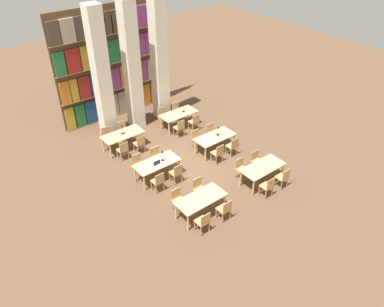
% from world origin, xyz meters
% --- Properties ---
extents(ground_plane, '(40.00, 40.00, 0.00)m').
position_xyz_m(ground_plane, '(0.00, 0.00, 0.00)').
color(ground_plane, brown).
extents(bookshelf_bank, '(6.05, 0.35, 5.50)m').
position_xyz_m(bookshelf_bank, '(-0.00, 5.77, 2.61)').
color(bookshelf_bank, brown).
rests_on(bookshelf_bank, ground_plane).
extents(pillar_left, '(0.64, 0.64, 6.00)m').
position_xyz_m(pillar_left, '(-1.51, 4.16, 3.00)').
color(pillar_left, silver).
rests_on(pillar_left, ground_plane).
extents(pillar_center, '(0.64, 0.64, 6.00)m').
position_xyz_m(pillar_center, '(0.00, 4.16, 3.00)').
color(pillar_center, silver).
rests_on(pillar_center, ground_plane).
extents(pillar_right, '(0.64, 0.64, 6.00)m').
position_xyz_m(pillar_right, '(1.51, 4.16, 3.00)').
color(pillar_right, silver).
rests_on(pillar_right, ground_plane).
extents(reading_table_0, '(1.82, 0.85, 0.76)m').
position_xyz_m(reading_table_0, '(-1.51, -2.69, 0.67)').
color(reading_table_0, tan).
rests_on(reading_table_0, ground_plane).
extents(chair_0, '(0.42, 0.40, 0.88)m').
position_xyz_m(chair_0, '(-1.98, -3.40, 0.48)').
color(chair_0, tan).
rests_on(chair_0, ground_plane).
extents(chair_1, '(0.42, 0.40, 0.88)m').
position_xyz_m(chair_1, '(-1.98, -1.98, 0.48)').
color(chair_1, tan).
rests_on(chair_1, ground_plane).
extents(chair_2, '(0.42, 0.40, 0.88)m').
position_xyz_m(chair_2, '(-1.01, -3.40, 0.48)').
color(chair_2, tan).
rests_on(chair_2, ground_plane).
extents(chair_3, '(0.42, 0.40, 0.88)m').
position_xyz_m(chair_3, '(-1.01, -1.98, 0.48)').
color(chair_3, tan).
rests_on(chair_3, ground_plane).
extents(reading_table_1, '(1.82, 0.85, 0.76)m').
position_xyz_m(reading_table_1, '(1.54, -2.76, 0.67)').
color(reading_table_1, tan).
rests_on(reading_table_1, ground_plane).
extents(chair_4, '(0.42, 0.40, 0.88)m').
position_xyz_m(chair_4, '(1.09, -3.47, 0.48)').
color(chair_4, tan).
rests_on(chair_4, ground_plane).
extents(chair_5, '(0.42, 0.40, 0.88)m').
position_xyz_m(chair_5, '(1.09, -2.05, 0.48)').
color(chair_5, tan).
rests_on(chair_5, ground_plane).
extents(chair_6, '(0.42, 0.40, 0.88)m').
position_xyz_m(chair_6, '(1.97, -3.47, 0.48)').
color(chair_6, tan).
rests_on(chair_6, ground_plane).
extents(chair_7, '(0.42, 0.40, 0.88)m').
position_xyz_m(chair_7, '(1.97, -2.05, 0.48)').
color(chair_7, tan).
rests_on(chair_7, ground_plane).
extents(reading_table_2, '(1.82, 0.85, 0.76)m').
position_xyz_m(reading_table_2, '(-1.54, 0.02, 0.67)').
color(reading_table_2, tan).
rests_on(reading_table_2, ground_plane).
extents(chair_8, '(0.42, 0.40, 0.88)m').
position_xyz_m(chair_8, '(-1.97, -0.69, 0.48)').
color(chair_8, tan).
rests_on(chair_8, ground_plane).
extents(chair_9, '(0.42, 0.40, 0.88)m').
position_xyz_m(chair_9, '(-1.97, 0.73, 0.48)').
color(chair_9, tan).
rests_on(chair_9, ground_plane).
extents(chair_10, '(0.42, 0.40, 0.88)m').
position_xyz_m(chair_10, '(-1.10, -0.69, 0.48)').
color(chair_10, tan).
rests_on(chair_10, ground_plane).
extents(chair_11, '(0.42, 0.40, 0.88)m').
position_xyz_m(chair_11, '(-1.10, 0.73, 0.48)').
color(chair_11, tan).
rests_on(chair_11, ground_plane).
extents(desk_lamp_0, '(0.14, 0.14, 0.47)m').
position_xyz_m(desk_lamp_0, '(-1.28, -0.01, 1.08)').
color(desk_lamp_0, black).
rests_on(desk_lamp_0, reading_table_2).
extents(laptop, '(0.32, 0.22, 0.21)m').
position_xyz_m(laptop, '(-1.63, -0.21, 0.80)').
color(laptop, silver).
rests_on(laptop, reading_table_2).
extents(reading_table_3, '(1.82, 0.85, 0.76)m').
position_xyz_m(reading_table_3, '(1.53, 0.04, 0.67)').
color(reading_table_3, tan).
rests_on(reading_table_3, ground_plane).
extents(chair_12, '(0.42, 0.40, 0.88)m').
position_xyz_m(chair_12, '(1.08, -0.67, 0.48)').
color(chair_12, tan).
rests_on(chair_12, ground_plane).
extents(chair_13, '(0.42, 0.40, 0.88)m').
position_xyz_m(chair_13, '(1.08, 0.75, 0.48)').
color(chair_13, tan).
rests_on(chair_13, ground_plane).
extents(chair_14, '(0.42, 0.40, 0.88)m').
position_xyz_m(chair_14, '(1.93, -0.67, 0.48)').
color(chair_14, tan).
rests_on(chair_14, ground_plane).
extents(chair_15, '(0.42, 0.40, 0.88)m').
position_xyz_m(chair_15, '(1.93, 0.75, 0.48)').
color(chair_15, tan).
rests_on(chair_15, ground_plane).
extents(desk_lamp_1, '(0.14, 0.14, 0.42)m').
position_xyz_m(desk_lamp_1, '(1.70, 0.07, 1.04)').
color(desk_lamp_1, black).
rests_on(desk_lamp_1, reading_table_3).
extents(reading_table_4, '(1.82, 0.85, 0.76)m').
position_xyz_m(reading_table_4, '(-1.55, 2.72, 0.67)').
color(reading_table_4, tan).
rests_on(reading_table_4, ground_plane).
extents(chair_16, '(0.42, 0.40, 0.88)m').
position_xyz_m(chair_16, '(-1.97, 2.01, 0.48)').
color(chair_16, tan).
rests_on(chair_16, ground_plane).
extents(chair_17, '(0.42, 0.40, 0.88)m').
position_xyz_m(chair_17, '(-1.97, 3.43, 0.48)').
color(chair_17, tan).
rests_on(chair_17, ground_plane).
extents(chair_18, '(0.42, 0.40, 0.88)m').
position_xyz_m(chair_18, '(-1.14, 2.01, 0.48)').
color(chair_18, tan).
rests_on(chair_18, ground_plane).
extents(chair_19, '(0.42, 0.40, 0.88)m').
position_xyz_m(chair_19, '(-1.14, 3.43, 0.48)').
color(chair_19, tan).
rests_on(chair_19, ground_plane).
extents(desk_lamp_2, '(0.14, 0.14, 0.44)m').
position_xyz_m(desk_lamp_2, '(-1.52, 2.74, 1.06)').
color(desk_lamp_2, black).
rests_on(desk_lamp_2, reading_table_4).
extents(reading_table_5, '(1.82, 0.85, 0.76)m').
position_xyz_m(reading_table_5, '(1.53, 2.72, 0.67)').
color(reading_table_5, tan).
rests_on(reading_table_5, ground_plane).
extents(chair_20, '(0.42, 0.40, 0.88)m').
position_xyz_m(chair_20, '(1.05, 2.01, 0.48)').
color(chair_20, tan).
rests_on(chair_20, ground_plane).
extents(chair_21, '(0.42, 0.40, 0.88)m').
position_xyz_m(chair_21, '(1.05, 3.43, 0.48)').
color(chair_21, tan).
rests_on(chair_21, ground_plane).
extents(chair_22, '(0.42, 0.40, 0.88)m').
position_xyz_m(chair_22, '(1.94, 2.01, 0.48)').
color(chair_22, tan).
rests_on(chair_22, ground_plane).
extents(chair_23, '(0.42, 0.40, 0.88)m').
position_xyz_m(chair_23, '(1.94, 3.43, 0.48)').
color(chair_23, tan).
rests_on(chair_23, ground_plane).
extents(desk_lamp_3, '(0.14, 0.14, 0.42)m').
position_xyz_m(desk_lamp_3, '(1.80, 2.70, 1.05)').
color(desk_lamp_3, black).
rests_on(desk_lamp_3, reading_table_5).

